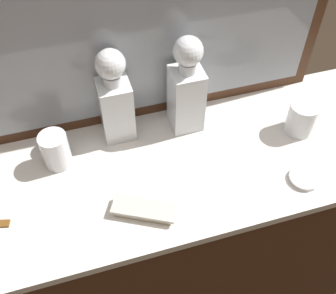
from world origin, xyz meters
The scene contains 9 objects.
ground_plane centered at (0.00, 0.00, 0.00)m, with size 6.00×6.00×0.00m, color #2D2319.
dresser centered at (0.00, 0.00, 0.44)m, with size 1.41×0.48×0.88m.
dresser_mirror centered at (0.00, 0.22, 1.21)m, with size 1.07×0.03×0.66m.
crystal_decanter_left centered at (-0.10, 0.16, 0.99)m, with size 0.09×0.09×0.30m.
crystal_decanter_center centered at (0.10, 0.14, 1.00)m, with size 0.09×0.09×0.31m.
crystal_tumbler_right centered at (-0.29, 0.10, 0.92)m, with size 0.08×0.08×0.11m.
crystal_tumbler_center centered at (0.41, 0.02, 0.92)m, with size 0.09×0.09×0.10m.
silver_brush_left centered at (-0.10, -0.13, 0.89)m, with size 0.17×0.13×0.02m.
porcelain_dish centered at (0.34, -0.15, 0.88)m, with size 0.08×0.08×0.01m.
Camera 1 is at (-0.20, -0.69, 1.79)m, focal length 44.30 mm.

